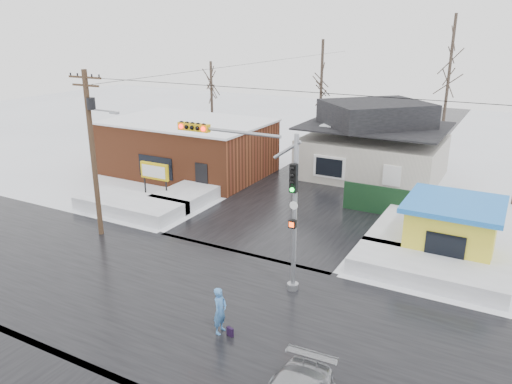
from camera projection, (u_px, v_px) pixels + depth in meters
The scene contains 19 objects.
ground at pixel (179, 298), 21.38m from camera, with size 120.00×120.00×0.00m, color white.
road_ns at pixel (179, 298), 21.38m from camera, with size 10.00×120.00×0.02m, color black.
road_ew at pixel (179, 298), 21.38m from camera, with size 120.00×10.00×0.02m, color black.
snowbank_nw at pixel (130, 205), 31.17m from camera, with size 7.00×3.00×0.80m, color white.
snowbank_ne at pixel (428, 270), 22.99m from camera, with size 7.00×3.00×0.80m, color white.
snowbank_nside_w at pixel (202, 188), 34.42m from camera, with size 3.00×8.00×0.80m, color white.
snowbank_nside_e at pixel (408, 225), 28.06m from camera, with size 3.00×8.00×0.80m, color white.
traffic_signal at pixel (261, 187), 21.30m from camera, with size 6.05×0.68×7.00m.
utility_pole at pixel (93, 145), 26.27m from camera, with size 3.15×0.44×9.00m.
brick_building at pixel (188, 147), 39.03m from camera, with size 12.20×8.20×4.12m.
marquee_sign at pixel (155, 172), 32.76m from camera, with size 2.20×0.21×2.55m.
house at pixel (374, 143), 37.94m from camera, with size 10.40×8.40×5.76m.
kiosk at pixel (452, 228), 24.92m from camera, with size 4.60×4.60×2.88m.
fence at pixel (408, 205), 29.79m from camera, with size 8.00×0.12×1.80m, color black.
tree_far_left at pixel (322, 64), 42.31m from camera, with size 3.00×3.00×10.00m.
tree_far_mid at pixel (452, 46), 38.93m from camera, with size 3.00×3.00×12.00m.
tree_far_west at pixel (211, 80), 45.69m from camera, with size 3.00×3.00×8.00m.
pedestrian at pixel (220, 311), 18.69m from camera, with size 0.68×0.44×1.86m, color #4279B9.
shopping_bag at pixel (230, 332), 18.69m from camera, with size 0.28×0.12×0.35m, color black.
Camera 1 is at (11.94, -14.93, 11.10)m, focal length 35.00 mm.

